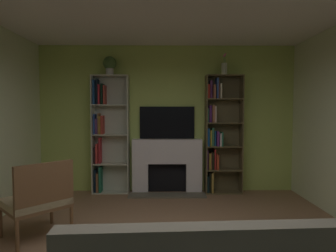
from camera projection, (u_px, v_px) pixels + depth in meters
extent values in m
cube|color=#B3C960|center=(167.00, 119.00, 5.78)|extent=(5.12, 0.06, 2.87)
cube|color=white|center=(140.00, 178.00, 5.68)|extent=(0.30, 0.23, 0.57)
cube|color=white|center=(194.00, 178.00, 5.70)|extent=(0.30, 0.23, 0.57)
cube|color=white|center=(167.00, 151.00, 5.66)|extent=(1.35, 0.23, 0.47)
cube|color=black|center=(167.00, 177.00, 5.77)|extent=(0.74, 0.08, 0.57)
cube|color=#625C4E|center=(167.00, 195.00, 5.44)|extent=(1.45, 0.30, 0.03)
cube|color=black|center=(167.00, 123.00, 5.72)|extent=(1.07, 0.06, 0.63)
cube|color=beige|center=(93.00, 135.00, 5.61)|extent=(0.02, 0.27, 2.27)
cube|color=beige|center=(128.00, 134.00, 5.62)|extent=(0.02, 0.27, 2.27)
cube|color=beige|center=(112.00, 134.00, 5.74)|extent=(0.70, 0.02, 2.27)
cube|color=beige|center=(111.00, 192.00, 5.68)|extent=(0.67, 0.27, 0.02)
cube|color=black|center=(96.00, 180.00, 5.68)|extent=(0.04, 0.19, 0.43)
cube|color=brown|center=(98.00, 182.00, 5.68)|extent=(0.04, 0.21, 0.37)
cube|color=#206D51|center=(101.00, 179.00, 5.67)|extent=(0.04, 0.21, 0.49)
cube|color=beige|center=(111.00, 164.00, 5.65)|extent=(0.67, 0.27, 0.02)
cube|color=black|center=(95.00, 155.00, 5.66)|extent=(0.03, 0.18, 0.31)
cube|color=#BA3331|center=(97.00, 153.00, 5.65)|extent=(0.04, 0.20, 0.38)
cube|color=#AB262E|center=(100.00, 150.00, 5.67)|extent=(0.03, 0.16, 0.50)
cube|color=beige|center=(111.00, 135.00, 5.62)|extent=(0.67, 0.27, 0.02)
cube|color=#2E4996|center=(95.00, 124.00, 5.63)|extent=(0.03, 0.17, 0.38)
cube|color=#54346A|center=(97.00, 126.00, 5.63)|extent=(0.04, 0.18, 0.30)
cube|color=#8F5D38|center=(99.00, 124.00, 5.62)|extent=(0.02, 0.21, 0.40)
cube|color=olive|center=(101.00, 125.00, 5.61)|extent=(0.02, 0.21, 0.35)
cube|color=#A7322B|center=(103.00, 125.00, 5.62)|extent=(0.04, 0.20, 0.35)
cube|color=beige|center=(110.00, 105.00, 5.59)|extent=(0.67, 0.27, 0.02)
cube|color=navy|center=(95.00, 92.00, 5.59)|extent=(0.04, 0.19, 0.47)
cube|color=black|center=(97.00, 92.00, 5.60)|extent=(0.04, 0.18, 0.48)
cube|color=#B0222F|center=(100.00, 95.00, 5.59)|extent=(0.03, 0.20, 0.38)
cube|color=black|center=(103.00, 94.00, 5.58)|extent=(0.04, 0.21, 0.40)
cube|color=#A6392F|center=(105.00, 95.00, 5.58)|extent=(0.03, 0.21, 0.36)
cube|color=beige|center=(110.00, 76.00, 5.56)|extent=(0.67, 0.27, 0.02)
cube|color=brown|center=(206.00, 135.00, 5.62)|extent=(0.02, 0.31, 2.27)
cube|color=brown|center=(241.00, 134.00, 5.62)|extent=(0.02, 0.31, 2.27)
cube|color=brown|center=(222.00, 134.00, 5.76)|extent=(0.70, 0.02, 2.27)
cube|color=brown|center=(223.00, 192.00, 5.68)|extent=(0.67, 0.31, 0.02)
cube|color=black|center=(207.00, 184.00, 5.68)|extent=(0.03, 0.25, 0.31)
cube|color=black|center=(209.00, 182.00, 5.68)|extent=(0.02, 0.24, 0.39)
cube|color=#A48339|center=(212.00, 182.00, 5.67)|extent=(0.04, 0.26, 0.38)
cube|color=brown|center=(223.00, 169.00, 5.66)|extent=(0.67, 0.31, 0.02)
cube|color=#673178|center=(207.00, 159.00, 5.68)|extent=(0.02, 0.19, 0.37)
cube|color=olive|center=(209.00, 161.00, 5.65)|extent=(0.03, 0.25, 0.31)
cube|color=#9A5B3A|center=(211.00, 161.00, 5.68)|extent=(0.02, 0.20, 0.31)
cube|color=black|center=(212.00, 160.00, 5.67)|extent=(0.03, 0.22, 0.33)
cube|color=#AE2825|center=(214.00, 159.00, 5.66)|extent=(0.02, 0.23, 0.39)
cube|color=#A5351F|center=(217.00, 161.00, 5.65)|extent=(0.04, 0.26, 0.29)
cube|color=brown|center=(224.00, 146.00, 5.63)|extent=(0.67, 0.31, 0.02)
cube|color=#194F98|center=(208.00, 137.00, 5.63)|extent=(0.04, 0.25, 0.34)
cube|color=olive|center=(210.00, 138.00, 5.63)|extent=(0.03, 0.24, 0.30)
cube|color=#3A7953|center=(212.00, 137.00, 5.65)|extent=(0.04, 0.20, 0.35)
cube|color=#195391|center=(215.00, 138.00, 5.67)|extent=(0.02, 0.17, 0.29)
cube|color=#60276D|center=(217.00, 139.00, 5.64)|extent=(0.04, 0.25, 0.28)
cube|color=beige|center=(220.00, 139.00, 5.63)|extent=(0.03, 0.26, 0.25)
cube|color=#216E4D|center=(222.00, 139.00, 5.63)|extent=(0.02, 0.26, 0.27)
cube|color=brown|center=(224.00, 123.00, 5.61)|extent=(0.67, 0.31, 0.02)
cube|color=#376A53|center=(208.00, 115.00, 5.64)|extent=(0.03, 0.19, 0.26)
cube|color=#52246E|center=(210.00, 114.00, 5.63)|extent=(0.04, 0.20, 0.32)
cube|color=#9B5C3F|center=(213.00, 114.00, 5.63)|extent=(0.04, 0.20, 0.33)
cube|color=beige|center=(215.00, 114.00, 5.65)|extent=(0.03, 0.17, 0.31)
cube|color=brown|center=(224.00, 99.00, 5.58)|extent=(0.67, 0.31, 0.02)
cube|color=red|center=(208.00, 92.00, 5.59)|extent=(0.04, 0.25, 0.27)
cube|color=#673571|center=(211.00, 90.00, 5.62)|extent=(0.04, 0.18, 0.35)
cube|color=#94553C|center=(214.00, 92.00, 5.60)|extent=(0.04, 0.23, 0.26)
cube|color=#2B4894|center=(217.00, 88.00, 5.59)|extent=(0.03, 0.23, 0.39)
cube|color=brown|center=(218.00, 90.00, 5.62)|extent=(0.02, 0.18, 0.34)
cube|color=beige|center=(220.00, 91.00, 5.58)|extent=(0.02, 0.25, 0.28)
cube|color=brown|center=(224.00, 76.00, 5.56)|extent=(0.67, 0.31, 0.02)
cylinder|color=silver|center=(110.00, 72.00, 5.54)|extent=(0.15, 0.15, 0.13)
sphere|color=#466533|center=(110.00, 63.00, 5.53)|extent=(0.26, 0.26, 0.26)
cylinder|color=silver|center=(224.00, 69.00, 5.56)|extent=(0.11, 0.11, 0.23)
cylinder|color=#4C7F3F|center=(224.00, 59.00, 5.54)|extent=(0.01, 0.01, 0.14)
sphere|color=#D75E92|center=(224.00, 56.00, 5.54)|extent=(0.04, 0.04, 0.04)
cylinder|color=#4C7F3F|center=(224.00, 59.00, 5.55)|extent=(0.01, 0.01, 0.13)
sphere|color=#D75E92|center=(224.00, 56.00, 5.54)|extent=(0.04, 0.04, 0.04)
cylinder|color=#4C7F3F|center=(225.00, 59.00, 5.54)|extent=(0.01, 0.01, 0.17)
sphere|color=#D75E92|center=(225.00, 54.00, 5.53)|extent=(0.04, 0.04, 0.04)
cylinder|color=brown|center=(17.00, 235.00, 3.24)|extent=(0.04, 0.04, 0.42)
cylinder|color=brown|center=(72.00, 220.00, 3.71)|extent=(0.04, 0.04, 0.42)
cylinder|color=brown|center=(1.00, 221.00, 3.65)|extent=(0.04, 0.04, 0.42)
cylinder|color=brown|center=(52.00, 209.00, 4.12)|extent=(0.04, 0.04, 0.42)
cube|color=tan|center=(36.00, 201.00, 3.67)|extent=(0.93, 0.93, 0.08)
cube|color=brown|center=(36.00, 206.00, 3.67)|extent=(0.93, 0.93, 0.04)
cube|color=brown|center=(45.00, 186.00, 3.46)|extent=(0.53, 0.54, 0.56)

